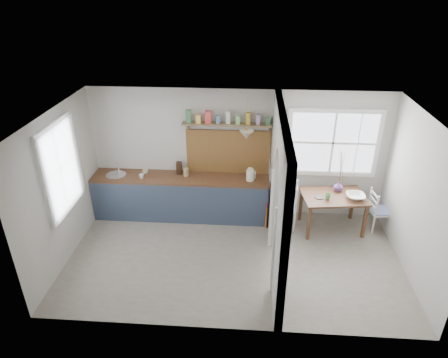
# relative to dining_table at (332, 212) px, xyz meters

# --- Properties ---
(floor) EXTENTS (5.80, 3.20, 0.01)m
(floor) POSITION_rel_dining_table_xyz_m (-1.84, -1.05, -0.37)
(floor) COLOR gray
(floor) RESTS_ON ground
(ceiling) EXTENTS (5.80, 3.20, 0.01)m
(ceiling) POSITION_rel_dining_table_xyz_m (-1.84, -1.05, 2.23)
(ceiling) COLOR #BCB9B4
(ceiling) RESTS_ON walls
(walls) EXTENTS (5.81, 3.21, 2.60)m
(walls) POSITION_rel_dining_table_xyz_m (-1.84, -1.05, 0.93)
(walls) COLOR #BCB9B4
(walls) RESTS_ON floor
(partition) EXTENTS (0.12, 3.20, 2.60)m
(partition) POSITION_rel_dining_table_xyz_m (-1.14, -0.99, 1.08)
(partition) COLOR #BCB9B4
(partition) RESTS_ON floor
(kitchen_window) EXTENTS (0.10, 1.16, 1.50)m
(kitchen_window) POSITION_rel_dining_table_xyz_m (-4.71, -1.05, 1.28)
(kitchen_window) COLOR white
(kitchen_window) RESTS_ON walls
(nook_window) EXTENTS (1.76, 0.10, 1.30)m
(nook_window) POSITION_rel_dining_table_xyz_m (-0.04, 0.51, 1.23)
(nook_window) COLOR white
(nook_window) RESTS_ON walls
(counter) EXTENTS (3.50, 0.60, 0.90)m
(counter) POSITION_rel_dining_table_xyz_m (-2.97, 0.27, 0.09)
(counter) COLOR brown
(counter) RESTS_ON floor
(sink) EXTENTS (0.40, 0.40, 0.02)m
(sink) POSITION_rel_dining_table_xyz_m (-4.27, 0.25, 0.52)
(sink) COLOR silver
(sink) RESTS_ON counter
(backsplash) EXTENTS (1.65, 0.03, 0.90)m
(backsplash) POSITION_rel_dining_table_xyz_m (-2.05, 0.52, 0.98)
(backsplash) COLOR olive
(backsplash) RESTS_ON walls
(shelf) EXTENTS (1.75, 0.20, 0.21)m
(shelf) POSITION_rel_dining_table_xyz_m (-2.05, 0.44, 1.64)
(shelf) COLOR olive
(shelf) RESTS_ON walls
(pendant_lamp) EXTENTS (0.26, 0.26, 0.16)m
(pendant_lamp) POSITION_rel_dining_table_xyz_m (-1.69, 0.10, 1.51)
(pendant_lamp) COLOR silver
(pendant_lamp) RESTS_ON ceiling
(utensil_rail) EXTENTS (0.02, 0.50, 0.02)m
(utensil_rail) POSITION_rel_dining_table_xyz_m (-1.23, -0.15, 1.08)
(utensil_rail) COLOR silver
(utensil_rail) RESTS_ON partition
(dining_table) EXTENTS (1.27, 0.93, 0.74)m
(dining_table) POSITION_rel_dining_table_xyz_m (0.00, 0.00, 0.00)
(dining_table) COLOR brown
(dining_table) RESTS_ON floor
(chair_left) EXTENTS (0.48, 0.48, 0.95)m
(chair_left) POSITION_rel_dining_table_xyz_m (-0.90, 0.02, 0.11)
(chair_left) COLOR white
(chair_left) RESTS_ON floor
(chair_right) EXTENTS (0.43, 0.43, 0.84)m
(chair_right) POSITION_rel_dining_table_xyz_m (0.93, 0.05, 0.05)
(chair_right) COLOR white
(chair_right) RESTS_ON floor
(kettle) EXTENTS (0.26, 0.24, 0.25)m
(kettle) POSITION_rel_dining_table_xyz_m (-1.60, 0.21, 0.66)
(kettle) COLOR white
(kettle) RESTS_ON counter
(mug_a) EXTENTS (0.13, 0.13, 0.09)m
(mug_a) POSITION_rel_dining_table_xyz_m (-3.72, 0.13, 0.58)
(mug_a) COLOR silver
(mug_a) RESTS_ON counter
(mug_b) EXTENTS (0.14, 0.14, 0.09)m
(mug_b) POSITION_rel_dining_table_xyz_m (-3.69, 0.34, 0.58)
(mug_b) COLOR beige
(mug_b) RESTS_ON counter
(knife_block) EXTENTS (0.12, 0.15, 0.23)m
(knife_block) POSITION_rel_dining_table_xyz_m (-3.02, 0.42, 0.65)
(knife_block) COLOR black
(knife_block) RESTS_ON counter
(jar) EXTENTS (0.11, 0.11, 0.17)m
(jar) POSITION_rel_dining_table_xyz_m (-2.87, 0.31, 0.62)
(jar) COLOR tan
(jar) RESTS_ON counter
(towel_magenta) EXTENTS (0.02, 0.03, 0.60)m
(towel_magenta) POSITION_rel_dining_table_xyz_m (-1.26, -0.08, -0.09)
(towel_magenta) COLOR #AB1C52
(towel_magenta) RESTS_ON counter
(towel_orange) EXTENTS (0.02, 0.03, 0.47)m
(towel_orange) POSITION_rel_dining_table_xyz_m (-1.26, -0.10, -0.12)
(towel_orange) COLOR #BB6307
(towel_orange) RESTS_ON counter
(bowl) EXTENTS (0.35, 0.35, 0.08)m
(bowl) POSITION_rel_dining_table_xyz_m (0.38, -0.07, 0.41)
(bowl) COLOR white
(bowl) RESTS_ON dining_table
(table_cup) EXTENTS (0.15, 0.15, 0.10)m
(table_cup) POSITION_rel_dining_table_xyz_m (-0.15, -0.14, 0.42)
(table_cup) COLOR #5D9858
(table_cup) RESTS_ON dining_table
(plate) EXTENTS (0.22, 0.22, 0.01)m
(plate) POSITION_rel_dining_table_xyz_m (-0.29, -0.09, 0.38)
(plate) COLOR #373230
(plate) RESTS_ON dining_table
(vase) EXTENTS (0.21, 0.21, 0.19)m
(vase) POSITION_rel_dining_table_xyz_m (0.10, 0.20, 0.46)
(vase) COLOR #654083
(vase) RESTS_ON dining_table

